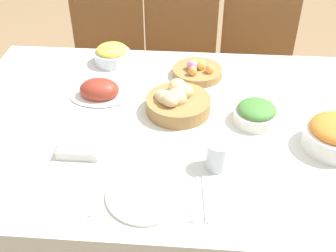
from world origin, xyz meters
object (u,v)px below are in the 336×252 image
object	(u,v)px
dinner_plate	(146,195)
drinking_cup	(218,155)
carrot_bowl	(335,135)
spoon	(205,198)
chair_far_right	(255,65)
green_salad_bowl	(256,113)
chair_far_center	(178,62)
egg_basket	(197,71)
ham_platter	(99,91)
pineapple_bowl	(112,54)
bread_basket	(177,102)
chair_far_left	(107,59)
knife	(195,198)
fork	(98,192)
butter_dish	(79,149)

from	to	relation	value
dinner_plate	drinking_cup	xyz separation A→B (m)	(0.21, 0.15, 0.04)
carrot_bowl	spoon	size ratio (longest dim) A/B	1.12
chair_far_right	green_salad_bowl	xyz separation A→B (m)	(-0.11, -0.88, 0.28)
carrot_bowl	chair_far_center	bearing A→B (deg)	120.09
egg_basket	dinner_plate	world-z (taller)	egg_basket
carrot_bowl	spoon	bearing A→B (deg)	-147.32
ham_platter	pineapple_bowl	bearing A→B (deg)	90.13
ham_platter	spoon	bearing A→B (deg)	-50.95
chair_far_center	pineapple_bowl	distance (m)	0.62
bread_basket	chair_far_left	bearing A→B (deg)	118.53
drinking_cup	pineapple_bowl	bearing A→B (deg)	124.86
chair_far_center	drinking_cup	world-z (taller)	chair_far_center
pineapple_bowl	knife	size ratio (longest dim) A/B	0.87
bread_basket	knife	xyz separation A→B (m)	(0.08, -0.45, -0.04)
pineapple_bowl	knife	xyz separation A→B (m)	(0.40, -0.81, -0.04)
chair_far_right	egg_basket	world-z (taller)	chair_far_right
fork	chair_far_center	bearing A→B (deg)	86.42
egg_basket	drinking_cup	distance (m)	0.58
chair_far_center	green_salad_bowl	size ratio (longest dim) A/B	5.93
ham_platter	knife	size ratio (longest dim) A/B	1.30
pineapple_bowl	knife	bearing A→B (deg)	-63.96
drinking_cup	chair_far_left	bearing A→B (deg)	117.93
fork	butter_dish	world-z (taller)	butter_dish
drinking_cup	butter_dish	distance (m)	0.46
pineapple_bowl	ham_platter	bearing A→B (deg)	-89.87
bread_basket	carrot_bowl	distance (m)	0.57
pineapple_bowl	spoon	world-z (taller)	pineapple_bowl
carrot_bowl	knife	distance (m)	0.54
pineapple_bowl	fork	distance (m)	0.82
chair_far_center	egg_basket	distance (m)	0.64
chair_far_right	knife	world-z (taller)	chair_far_right
chair_far_center	egg_basket	size ratio (longest dim) A/B	4.60
green_salad_bowl	drinking_cup	world-z (taller)	drinking_cup
spoon	butter_dish	size ratio (longest dim) A/B	1.35
bread_basket	dinner_plate	world-z (taller)	bread_basket
chair_far_center	chair_far_left	world-z (taller)	same
bread_basket	spoon	distance (m)	0.46
chair_far_right	carrot_bowl	bearing A→B (deg)	-76.40
chair_far_right	knife	size ratio (longest dim) A/B	5.30
dinner_plate	fork	world-z (taller)	dinner_plate
knife	drinking_cup	distance (m)	0.17
egg_basket	fork	bearing A→B (deg)	-111.44
chair_far_left	fork	bearing A→B (deg)	-80.89
green_salad_bowl	carrot_bowl	bearing A→B (deg)	-27.27
ham_platter	butter_dish	world-z (taller)	ham_platter
bread_basket	spoon	world-z (taller)	bread_basket
chair_far_right	dinner_plate	size ratio (longest dim) A/B	4.08
egg_basket	ham_platter	world-z (taller)	same
chair_far_right	ham_platter	distance (m)	1.08
chair_far_center	spoon	size ratio (longest dim) A/B	5.30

